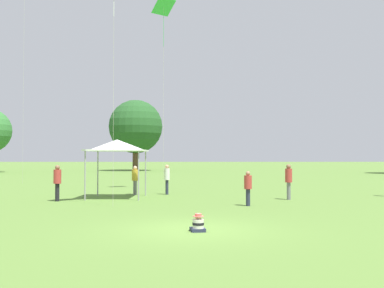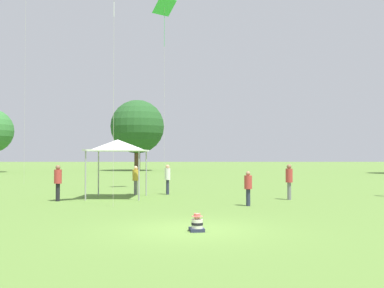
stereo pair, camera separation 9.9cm
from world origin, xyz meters
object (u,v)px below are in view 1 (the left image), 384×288
canopy_tent (117,146)px  person_standing_5 (135,178)px  person_standing_0 (289,178)px  person_standing_3 (248,185)px  kite_1 (164,11)px  seated_toddler (198,224)px  person_standing_2 (57,180)px  person_standing_4 (167,176)px  distant_tree_2 (136,127)px

canopy_tent → person_standing_5: bearing=70.5°
person_standing_0 → person_standing_3: person_standing_0 is taller
kite_1 → person_standing_0: bearing=146.0°
seated_toddler → person_standing_3: 7.07m
person_standing_2 → person_standing_5: size_ratio=1.08×
person_standing_2 → person_standing_5: person_standing_2 is taller
person_standing_0 → person_standing_4: (-6.24, 3.06, -0.04)m
person_standing_4 → kite_1: 10.82m
person_standing_0 → canopy_tent: canopy_tent is taller
person_standing_5 → distant_tree_2: size_ratio=0.15×
person_standing_3 → distant_tree_2: (-10.31, 46.69, 5.60)m
person_standing_5 → kite_1: size_ratio=0.13×
seated_toddler → person_standing_0: person_standing_0 is taller
person_standing_3 → kite_1: size_ratio=0.13×
person_standing_2 → person_standing_0: bearing=-41.6°
person_standing_5 → canopy_tent: 2.78m
person_standing_5 → canopy_tent: (-0.71, -2.02, 1.77)m
canopy_tent → kite_1: bearing=66.3°
seated_toddler → person_standing_5: person_standing_5 is taller
person_standing_3 → canopy_tent: (-6.34, 3.79, 1.82)m
person_standing_3 → person_standing_4: (-3.82, 5.83, 0.12)m
seated_toddler → person_standing_4: (-1.46, 12.46, 0.81)m
seated_toddler → kite_1: bearing=88.0°
canopy_tent → kite_1: size_ratio=0.25×
person_standing_3 → person_standing_5: 8.09m
seated_toddler → person_standing_3: (2.36, 6.63, 0.69)m
seated_toddler → person_standing_2: 11.00m
person_standing_4 → distant_tree_2: 41.73m
person_standing_0 → kite_1: (-6.60, 5.95, 10.38)m
person_standing_0 → distant_tree_2: bearing=46.8°
canopy_tent → person_standing_0: bearing=-6.7°
seated_toddler → canopy_tent: size_ratio=0.18×
person_standing_0 → person_standing_3: (-2.42, -2.77, -0.16)m
seated_toddler → canopy_tent: (-3.98, 10.42, 2.51)m
person_standing_5 → kite_1: kite_1 is taller
distant_tree_2 → person_standing_0: bearing=-73.8°
person_standing_0 → person_standing_4: bearing=94.5°
person_standing_3 → person_standing_4: 6.97m
seated_toddler → person_standing_5: size_ratio=0.35×
person_standing_4 → distant_tree_2: size_ratio=0.16×
seated_toddler → person_standing_2: bearing=118.3°
distant_tree_2 → person_standing_5: bearing=-83.5°
canopy_tent → kite_1: kite_1 is taller
person_standing_0 → person_standing_5: size_ratio=1.10×
person_standing_0 → person_standing_4: 6.95m
person_standing_4 → kite_1: kite_1 is taller
person_standing_4 → person_standing_5: size_ratio=1.04×
person_standing_0 → kite_1: bearing=78.6°
kite_1 → person_standing_4: bearing=105.1°
person_standing_2 → person_standing_3: 9.21m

